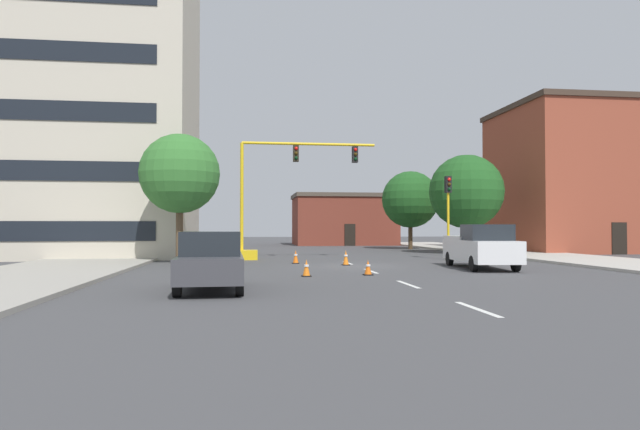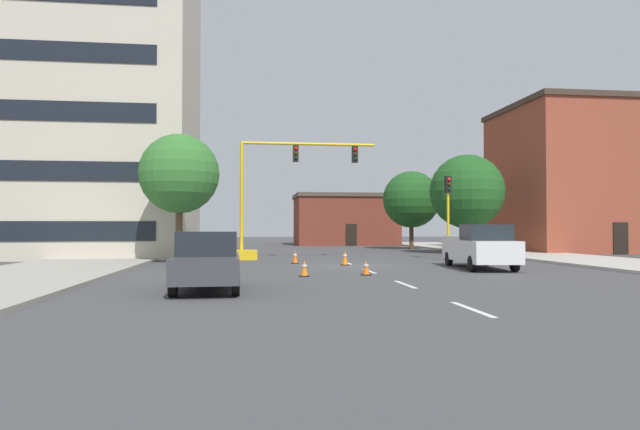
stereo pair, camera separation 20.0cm
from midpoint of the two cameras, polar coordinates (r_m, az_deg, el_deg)
ground_plane at (r=26.62m, az=3.96°, el=-5.29°), size 160.00×160.00×0.00m
sidewalk_left at (r=35.06m, az=-20.53°, el=-4.13°), size 6.00×56.00×0.14m
sidewalk_right at (r=38.70m, az=21.16°, el=-3.84°), size 6.00×56.00×0.14m
lane_stripe_seg_0 at (r=13.22m, az=15.84°, el=-9.33°), size 0.16×2.40×0.01m
lane_stripe_seg_1 at (r=18.38m, az=9.09°, el=-7.07°), size 0.16×2.40×0.01m
lane_stripe_seg_2 at (r=23.69m, az=5.36°, el=-5.78°), size 0.16×2.40×0.01m
lane_stripe_seg_3 at (r=29.07m, az=3.01°, el=-4.94°), size 0.16×2.40×0.01m
building_tall_left at (r=40.21m, az=-24.20°, el=13.03°), size 15.89×11.45×23.43m
building_brick_center at (r=58.89m, az=2.69°, el=-0.47°), size 10.74×7.59×5.35m
building_row_right at (r=47.18m, az=25.08°, el=3.41°), size 10.95×10.31×11.21m
traffic_signal_gantry at (r=32.11m, az=-5.96°, el=-0.63°), size 8.71×1.20×6.83m
traffic_light_pole_right at (r=32.52m, az=13.25°, el=1.69°), size 0.32×0.47×4.80m
tree_right_far at (r=47.52m, az=9.52°, el=1.59°), size 4.81×4.81×6.63m
tree_left_near at (r=29.32m, az=-14.12°, el=4.12°), size 4.08×4.08×6.66m
tree_right_mid at (r=40.26m, az=15.06°, el=2.35°), size 5.20×5.20×6.98m
pickup_truck_white at (r=25.99m, az=16.38°, el=-3.19°), size 2.48×5.56×1.99m
sedan_dark_gray_near_left at (r=16.78m, az=-11.20°, el=-4.59°), size 1.99×4.56×1.74m
traffic_cone_roadside_a at (r=20.99m, az=-1.35°, el=-5.51°), size 0.36×0.36×0.65m
traffic_cone_roadside_b at (r=28.45m, az=-2.39°, el=-4.34°), size 0.36×0.36×0.70m
traffic_cone_roadside_c at (r=21.64m, az=5.05°, el=-5.44°), size 0.36×0.36×0.60m
traffic_cone_roadside_d at (r=27.14m, az=2.81°, el=-4.43°), size 0.36×0.36×0.75m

